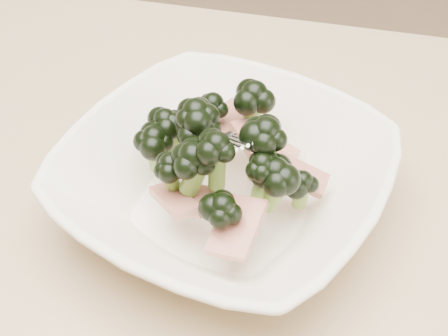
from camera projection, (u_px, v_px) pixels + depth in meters
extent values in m
cube|color=tan|center=(117.00, 251.00, 0.56)|extent=(1.20, 0.80, 0.04)
imported|color=white|center=(224.00, 181.00, 0.55)|extent=(0.35, 0.35, 0.07)
cylinder|color=#587727|center=(156.00, 157.00, 0.56)|extent=(0.02, 0.02, 0.04)
ellipsoid|color=black|center=(154.00, 138.00, 0.54)|extent=(0.04, 0.04, 0.03)
cylinder|color=#587727|center=(194.00, 176.00, 0.51)|extent=(0.03, 0.02, 0.04)
ellipsoid|color=black|center=(193.00, 156.00, 0.49)|extent=(0.04, 0.04, 0.03)
cylinder|color=#587727|center=(301.00, 196.00, 0.53)|extent=(0.02, 0.02, 0.03)
ellipsoid|color=black|center=(302.00, 181.00, 0.52)|extent=(0.03, 0.03, 0.03)
cylinder|color=#587727|center=(171.00, 181.00, 0.51)|extent=(0.01, 0.02, 0.03)
ellipsoid|color=black|center=(170.00, 164.00, 0.50)|extent=(0.03, 0.03, 0.03)
cylinder|color=#587727|center=(217.00, 168.00, 0.50)|extent=(0.01, 0.02, 0.04)
ellipsoid|color=black|center=(217.00, 144.00, 0.48)|extent=(0.04, 0.04, 0.03)
cylinder|color=#587727|center=(204.00, 139.00, 0.53)|extent=(0.02, 0.02, 0.03)
ellipsoid|color=black|center=(204.00, 122.00, 0.52)|extent=(0.03, 0.03, 0.03)
cylinder|color=#587727|center=(274.00, 194.00, 0.51)|extent=(0.03, 0.02, 0.04)
ellipsoid|color=black|center=(275.00, 172.00, 0.49)|extent=(0.04, 0.04, 0.03)
cylinder|color=#587727|center=(166.00, 139.00, 0.57)|extent=(0.02, 0.02, 0.03)
ellipsoid|color=black|center=(165.00, 120.00, 0.55)|extent=(0.04, 0.04, 0.03)
cylinder|color=#587727|center=(174.00, 142.00, 0.57)|extent=(0.02, 0.02, 0.04)
ellipsoid|color=black|center=(172.00, 122.00, 0.55)|extent=(0.03, 0.03, 0.02)
cylinder|color=#587727|center=(213.00, 124.00, 0.58)|extent=(0.02, 0.02, 0.04)
ellipsoid|color=black|center=(213.00, 103.00, 0.57)|extent=(0.03, 0.03, 0.03)
cylinder|color=#587727|center=(253.00, 120.00, 0.57)|extent=(0.02, 0.02, 0.05)
ellipsoid|color=black|center=(254.00, 94.00, 0.55)|extent=(0.04, 0.04, 0.03)
cylinder|color=#587727|center=(193.00, 145.00, 0.53)|extent=(0.02, 0.02, 0.03)
ellipsoid|color=black|center=(192.00, 128.00, 0.52)|extent=(0.03, 0.03, 0.02)
cylinder|color=#587727|center=(223.00, 223.00, 0.49)|extent=(0.02, 0.02, 0.03)
ellipsoid|color=black|center=(223.00, 206.00, 0.48)|extent=(0.04, 0.04, 0.03)
cylinder|color=#587727|center=(265.00, 158.00, 0.52)|extent=(0.03, 0.03, 0.05)
ellipsoid|color=black|center=(266.00, 131.00, 0.50)|extent=(0.04, 0.04, 0.03)
cylinder|color=#587727|center=(197.00, 133.00, 0.54)|extent=(0.02, 0.02, 0.04)
ellipsoid|color=black|center=(196.00, 112.00, 0.52)|extent=(0.04, 0.04, 0.03)
cylinder|color=#587727|center=(261.00, 184.00, 0.51)|extent=(0.02, 0.02, 0.04)
ellipsoid|color=black|center=(262.00, 164.00, 0.49)|extent=(0.03, 0.03, 0.03)
cube|color=maroon|center=(257.00, 144.00, 0.55)|extent=(0.06, 0.06, 0.03)
cube|color=maroon|center=(299.00, 174.00, 0.54)|extent=(0.05, 0.03, 0.02)
cube|color=maroon|center=(237.00, 227.00, 0.49)|extent=(0.04, 0.06, 0.02)
cube|color=maroon|center=(270.00, 145.00, 0.58)|extent=(0.06, 0.05, 0.02)
cube|color=maroon|center=(198.00, 201.00, 0.52)|extent=(0.03, 0.04, 0.02)
cube|color=maroon|center=(229.00, 118.00, 0.59)|extent=(0.05, 0.05, 0.02)
cube|color=maroon|center=(174.00, 200.00, 0.51)|extent=(0.05, 0.05, 0.02)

